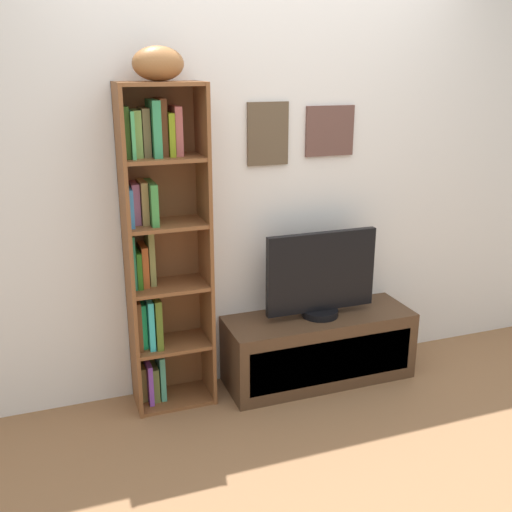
{
  "coord_description": "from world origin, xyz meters",
  "views": [
    {
      "loc": [
        -1.15,
        -2.06,
        1.86
      ],
      "look_at": [
        -0.1,
        0.85,
        0.86
      ],
      "focal_mm": 41.6,
      "sensor_mm": 36.0,
      "label": 1
    }
  ],
  "objects_px": {
    "bookshelf": "(158,247)",
    "television": "(321,276)",
    "football": "(158,64)",
    "tv_stand": "(319,347)"
  },
  "relations": [
    {
      "from": "bookshelf",
      "to": "football",
      "type": "relative_size",
      "value": 6.41
    },
    {
      "from": "football",
      "to": "television",
      "type": "distance_m",
      "value": 1.49
    },
    {
      "from": "bookshelf",
      "to": "television",
      "type": "xyz_separation_m",
      "value": [
        0.94,
        -0.09,
        -0.25
      ]
    },
    {
      "from": "tv_stand",
      "to": "television",
      "type": "bearing_deg",
      "value": 90.0
    },
    {
      "from": "football",
      "to": "tv_stand",
      "type": "height_order",
      "value": "football"
    },
    {
      "from": "television",
      "to": "tv_stand",
      "type": "bearing_deg",
      "value": -90.0
    },
    {
      "from": "bookshelf",
      "to": "television",
      "type": "distance_m",
      "value": 0.97
    },
    {
      "from": "bookshelf",
      "to": "television",
      "type": "relative_size",
      "value": 2.62
    },
    {
      "from": "tv_stand",
      "to": "television",
      "type": "distance_m",
      "value": 0.47
    },
    {
      "from": "football",
      "to": "television",
      "type": "xyz_separation_m",
      "value": [
        0.89,
        -0.06,
        -1.19
      ]
    }
  ]
}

